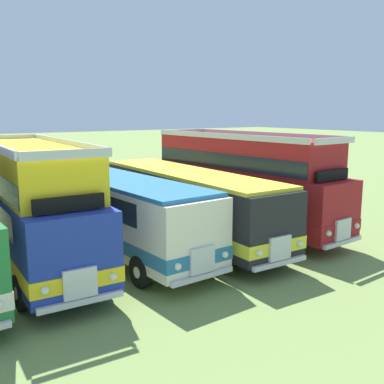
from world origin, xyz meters
name	(u,v)px	position (x,y,z in m)	size (l,w,h in m)	color
ground_plane	(119,252)	(0.00, 0.00, 0.00)	(200.00, 200.00, 0.00)	#7A934C
bus_second_in_row	(32,203)	(-3.20, 0.06, 2.35)	(2.91, 9.86, 4.52)	#1E339E
bus_third_in_row	(116,208)	(0.00, 0.19, 1.76)	(3.08, 10.91, 2.99)	silver
bus_fourth_in_row	(186,200)	(3.20, 0.02, 1.76)	(2.83, 11.44, 2.99)	black
bus_fifth_in_row	(243,179)	(6.40, 0.06, 2.36)	(3.14, 10.80, 4.52)	maroon
rope_fence_line	(38,194)	(0.00, 10.94, 0.64)	(18.89, 0.08, 1.05)	#8C704C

